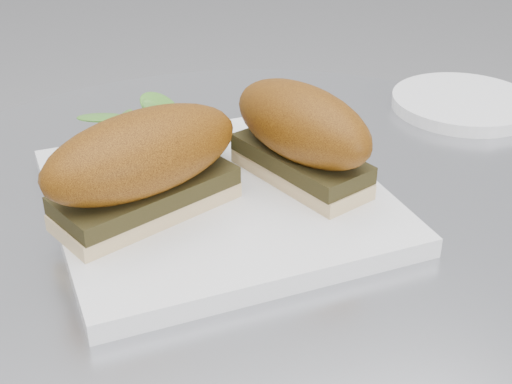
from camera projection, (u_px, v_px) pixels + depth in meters
plate at (217, 199)px, 0.58m from camera, size 0.27×0.27×0.02m
sandwich_left at (144, 164)px, 0.52m from camera, size 0.18×0.13×0.08m
sandwich_right at (302, 133)px, 0.57m from camera, size 0.11×0.15×0.08m
salad at (157, 134)px, 0.61m from camera, size 0.10×0.10×0.05m
saucer at (463, 103)px, 0.75m from camera, size 0.15×0.15×0.01m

